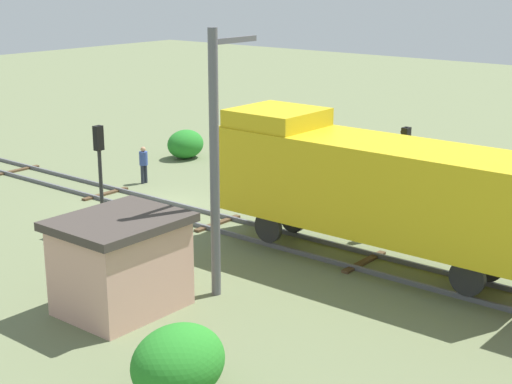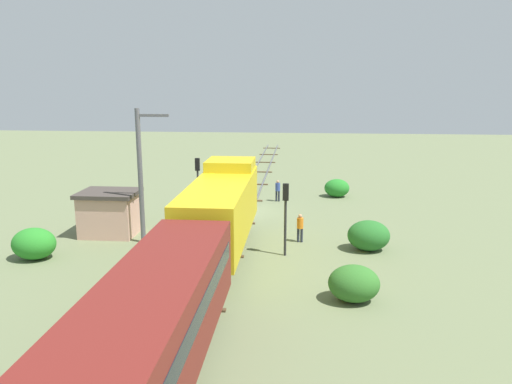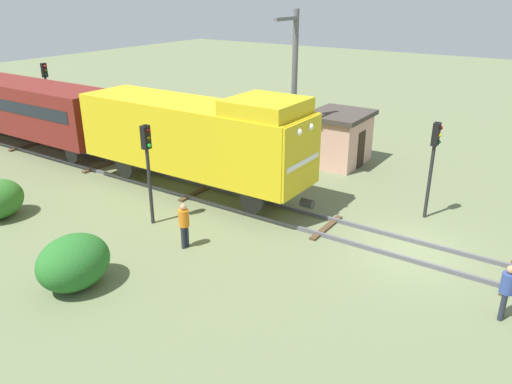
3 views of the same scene
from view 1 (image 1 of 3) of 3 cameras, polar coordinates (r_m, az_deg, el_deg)
ground_plane at (r=32.13m, az=-7.13°, el=-1.21°), size 117.41×117.41×0.00m
railway_track at (r=32.11m, az=-7.14°, el=-1.09°), size 2.40×78.27×0.16m
locomotive at (r=25.42m, az=8.07°, el=0.71°), size 2.90×11.60×4.60m
traffic_signal_near at (r=29.10m, az=-11.33°, el=2.44°), size 0.32×0.34×3.95m
traffic_signal_mid at (r=28.54m, az=10.74°, el=2.26°), size 0.32×0.34×3.99m
worker_near_track at (r=35.86m, az=-8.18°, el=2.18°), size 0.38×0.38×1.70m
worker_by_signal at (r=30.82m, az=7.38°, el=-0.02°), size 0.38×0.38×1.70m
catenary_mast at (r=22.42m, az=-2.94°, el=2.48°), size 1.94×0.28×7.84m
relay_hut at (r=22.44m, az=-9.81°, el=-5.12°), size 3.50×2.90×2.74m
bush_mid at (r=18.05m, az=-5.67°, el=-12.24°), size 2.33×1.91×1.70m
bush_far at (r=40.57m, az=-5.15°, el=3.49°), size 2.04×1.67×1.48m
bush_back at (r=33.57m, az=12.49°, el=0.79°), size 2.35×1.92×1.71m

